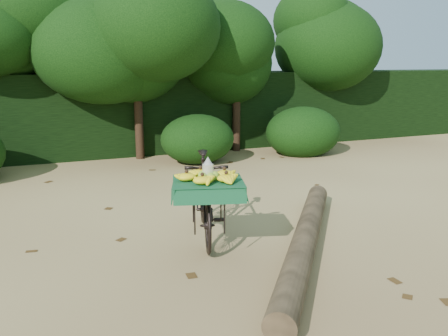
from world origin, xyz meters
name	(u,v)px	position (x,y,z in m)	size (l,w,h in m)	color
ground	(197,247)	(0.00, 0.00, 0.00)	(80.00, 80.00, 0.00)	tan
vendor_bicycle	(205,196)	(0.19, 0.25, 0.52)	(1.07, 1.84, 1.02)	black
fallen_log	(305,239)	(1.08, -0.54, 0.14)	(0.27, 0.27, 3.75)	brown
hedge_backdrop	(107,113)	(0.00, 6.30, 0.90)	(26.00, 1.80, 1.80)	black
tree_row	(78,64)	(-0.65, 5.50, 2.00)	(14.50, 2.00, 4.00)	black
bush_clumps	(150,145)	(0.50, 4.30, 0.45)	(8.80, 1.70, 0.90)	black
leaf_litter	(180,229)	(0.00, 0.65, 0.01)	(7.00, 7.30, 0.01)	#482F13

